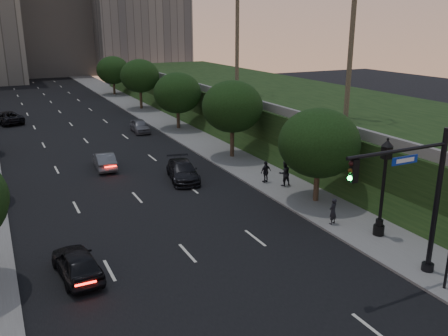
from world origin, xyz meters
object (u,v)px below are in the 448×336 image
street_lamp (383,192)px  sedan_mid_left (105,161)px  sedan_far_left (7,117)px  pedestrian_b (285,173)px  traffic_signal_mast (419,204)px  pedestrian_a (333,211)px  sedan_near_right (183,171)px  sedan_far_right (140,126)px  sedan_near_left (77,263)px  pedestrian_c (266,172)px

street_lamp → sedan_mid_left: (-10.58, 19.52, -1.96)m
sedan_far_left → pedestrian_b: pedestrian_b is taller
traffic_signal_mast → pedestrian_a: traffic_signal_mast is taller
traffic_signal_mast → sedan_mid_left: bearing=110.4°
sedan_mid_left → sedan_near_right: sedan_near_right is taller
street_lamp → sedan_near_right: bearing=113.1°
street_lamp → sedan_far_right: size_ratio=1.39×
pedestrian_a → pedestrian_b: size_ratio=0.85×
sedan_mid_left → sedan_far_right: (6.45, 11.78, 0.01)m
sedan_far_right → pedestrian_b: size_ratio=2.22×
street_lamp → sedan_far_right: street_lamp is taller
pedestrian_a → street_lamp: bearing=101.8°
traffic_signal_mast → sedan_near_right: size_ratio=1.43×
traffic_signal_mast → pedestrian_b: (1.76, 13.25, -2.61)m
sedan_mid_left → pedestrian_b: (10.49, -10.27, 0.38)m
street_lamp → sedan_near_left: 15.98m
street_lamp → pedestrian_c: size_ratio=3.55×
traffic_signal_mast → pedestrian_c: size_ratio=4.42×
sedan_near_left → sedan_near_right: sedan_near_left is taller
pedestrian_c → sedan_near_left: bearing=15.8°
street_lamp → pedestrian_c: bearing=94.9°
street_lamp → pedestrian_a: (-1.33, 2.31, -1.71)m
pedestrian_a → pedestrian_c: size_ratio=0.98×
traffic_signal_mast → sedan_far_right: (-2.27, 35.30, -2.98)m
sedan_mid_left → sedan_near_right: 7.15m
sedan_far_left → sedan_far_right: (12.63, -11.31, -0.05)m
sedan_near_left → pedestrian_c: bearing=-158.0°
traffic_signal_mast → pedestrian_c: 14.76m
sedan_near_right → traffic_signal_mast: bearing=-65.8°
sedan_far_right → pedestrian_b: bearing=-76.4°
pedestrian_a → traffic_signal_mast: bearing=67.2°
sedan_near_right → pedestrian_a: size_ratio=3.14×
sedan_far_left → sedan_near_right: sedan_far_left is taller
pedestrian_b → sedan_near_right: bearing=-36.5°
sedan_far_left → sedan_near_right: size_ratio=1.08×
pedestrian_a → sedan_mid_left: bearing=-79.7°
sedan_near_right → sedan_far_right: sedan_near_right is taller
street_lamp → sedan_near_left: bearing=169.2°
pedestrian_a → sedan_near_left: bearing=-20.6°
street_lamp → sedan_near_right: 15.39m
sedan_near_left → pedestrian_c: pedestrian_c is taller
traffic_signal_mast → sedan_near_right: bearing=102.9°
sedan_mid_left → sedan_far_left: sedan_far_left is taller
traffic_signal_mast → sedan_near_right: (-4.13, 18.05, -2.96)m
sedan_far_left → street_lamp: bearing=94.0°
sedan_mid_left → sedan_far_left: bearing=-70.7°
traffic_signal_mast → sedan_mid_left: traffic_signal_mast is taller
sedan_near_right → pedestrian_c: bearing=-23.7°
sedan_near_right → pedestrian_b: pedestrian_b is taller
street_lamp → sedan_near_right: (-5.98, 14.05, -1.93)m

